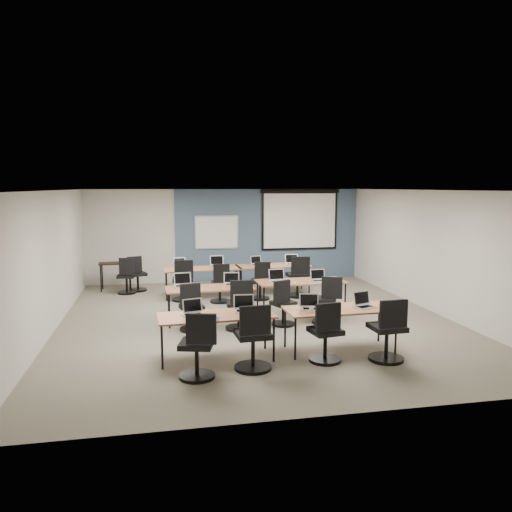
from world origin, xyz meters
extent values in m
cube|color=#6B6354|center=(0.00, 0.00, 0.00)|extent=(8.00, 9.00, 0.02)
cube|color=white|center=(0.00, 0.00, 2.70)|extent=(8.00, 9.00, 0.02)
cube|color=beige|center=(0.00, 4.50, 1.35)|extent=(8.00, 0.04, 2.70)
cube|color=beige|center=(0.00, -4.50, 1.35)|extent=(8.00, 0.04, 2.70)
cube|color=beige|center=(-4.00, 0.00, 1.35)|extent=(0.04, 9.00, 2.70)
cube|color=beige|center=(4.00, 0.00, 1.35)|extent=(0.04, 9.00, 2.70)
cube|color=#3D5977|center=(1.25, 4.47, 1.35)|extent=(5.50, 0.04, 2.70)
cube|color=#BEBEBE|center=(-0.30, 4.43, 1.45)|extent=(1.28, 0.02, 0.98)
cube|color=white|center=(-0.30, 4.42, 1.45)|extent=(1.20, 0.02, 0.90)
cube|color=black|center=(2.20, 4.41, 1.80)|extent=(2.32, 0.03, 1.82)
cube|color=white|center=(2.20, 4.40, 1.76)|extent=(2.20, 0.02, 1.62)
cylinder|color=black|center=(2.20, 4.40, 2.64)|extent=(2.40, 0.10, 0.10)
cube|color=brown|center=(-1.09, -2.18, 0.71)|extent=(1.87, 0.78, 0.03)
cylinder|color=black|center=(-1.96, -2.51, 0.35)|extent=(0.04, 0.04, 0.70)
cylinder|color=black|center=(-0.22, -2.51, 0.35)|extent=(0.04, 0.04, 0.70)
cylinder|color=black|center=(-1.96, -1.85, 0.35)|extent=(0.04, 0.04, 0.70)
cylinder|color=black|center=(-0.22, -1.85, 0.35)|extent=(0.04, 0.04, 0.70)
cube|color=#A27942|center=(1.02, -2.17, 0.71)|extent=(1.87, 0.78, 0.03)
cylinder|color=black|center=(0.14, -2.50, 0.35)|extent=(0.04, 0.04, 0.70)
cylinder|color=black|center=(1.89, -2.50, 0.35)|extent=(0.04, 0.04, 0.70)
cylinder|color=black|center=(0.14, -1.84, 0.35)|extent=(0.04, 0.04, 0.70)
cylinder|color=black|center=(1.89, -1.84, 0.35)|extent=(0.04, 0.04, 0.70)
cube|color=brown|center=(-0.97, 0.04, 0.71)|extent=(1.78, 0.74, 0.03)
cylinder|color=black|center=(-1.80, -0.28, 0.35)|extent=(0.04, 0.04, 0.70)
cylinder|color=black|center=(-0.14, -0.28, 0.35)|extent=(0.04, 0.04, 0.70)
cylinder|color=black|center=(-1.80, 0.35, 0.35)|extent=(0.04, 0.04, 0.70)
cylinder|color=black|center=(-0.14, 0.35, 0.35)|extent=(0.04, 0.04, 0.70)
cube|color=brown|center=(1.07, 0.36, 0.71)|extent=(1.92, 0.80, 0.03)
cylinder|color=black|center=(0.17, 0.02, 0.35)|extent=(0.04, 0.04, 0.70)
cylinder|color=black|center=(1.97, 0.02, 0.35)|extent=(0.04, 0.04, 0.70)
cylinder|color=black|center=(0.17, 0.70, 0.35)|extent=(0.04, 0.04, 0.70)
cylinder|color=black|center=(1.97, 0.70, 0.35)|extent=(0.04, 0.04, 0.70)
cube|color=olive|center=(-0.90, 2.50, 0.71)|extent=(1.93, 0.81, 0.03)
cylinder|color=black|center=(-1.81, 2.16, 0.35)|extent=(0.04, 0.04, 0.70)
cylinder|color=black|center=(0.01, 2.16, 0.35)|extent=(0.04, 0.04, 0.70)
cylinder|color=black|center=(-1.81, 2.84, 0.35)|extent=(0.04, 0.04, 0.70)
cylinder|color=black|center=(0.01, 2.84, 0.35)|extent=(0.04, 0.04, 0.70)
cube|color=#9A5C30|center=(0.96, 2.60, 0.71)|extent=(1.91, 0.80, 0.03)
cylinder|color=black|center=(0.06, 2.26, 0.35)|extent=(0.04, 0.04, 0.70)
cylinder|color=black|center=(1.85, 2.26, 0.35)|extent=(0.04, 0.04, 0.70)
cylinder|color=black|center=(0.06, 2.94, 0.35)|extent=(0.04, 0.04, 0.70)
cylinder|color=black|center=(1.85, 2.94, 0.35)|extent=(0.04, 0.04, 0.70)
cube|color=#BEBEBE|center=(-1.46, -2.16, 0.74)|extent=(0.33, 0.24, 0.02)
cube|color=black|center=(-1.46, -2.18, 0.75)|extent=(0.28, 0.14, 0.00)
cube|color=#BEBEBE|center=(-1.46, -2.04, 0.87)|extent=(0.33, 0.06, 0.23)
cube|color=black|center=(-1.46, -2.04, 0.87)|extent=(0.29, 0.04, 0.18)
ellipsoid|color=white|center=(-1.26, -2.26, 0.74)|extent=(0.06, 0.09, 0.03)
cylinder|color=black|center=(-1.47, -2.96, 0.03)|extent=(0.53, 0.53, 0.05)
cylinder|color=black|center=(-1.47, -2.96, 0.24)|extent=(0.06, 0.06, 0.47)
cube|color=black|center=(-1.47, -2.96, 0.51)|extent=(0.47, 0.47, 0.08)
cube|color=black|center=(-1.42, -3.16, 0.79)|extent=(0.43, 0.06, 0.44)
cube|color=silver|center=(-0.60, -2.07, 0.74)|extent=(0.34, 0.25, 0.02)
cube|color=black|center=(-0.60, -2.09, 0.75)|extent=(0.29, 0.15, 0.00)
cube|color=silver|center=(-0.60, -1.94, 0.87)|extent=(0.34, 0.06, 0.24)
cube|color=black|center=(-0.60, -1.95, 0.87)|extent=(0.30, 0.04, 0.19)
ellipsoid|color=white|center=(-0.24, -2.25, 0.74)|extent=(0.07, 0.10, 0.03)
cylinder|color=black|center=(-0.60, -2.77, 0.03)|extent=(0.58, 0.58, 0.05)
cylinder|color=black|center=(-0.60, -2.77, 0.26)|extent=(0.06, 0.06, 0.51)
cube|color=black|center=(-0.60, -2.77, 0.55)|extent=(0.51, 0.51, 0.08)
cube|color=black|center=(-0.61, -3.00, 0.83)|extent=(0.47, 0.06, 0.44)
cube|color=#B6B7C2|center=(0.51, -2.16, 0.74)|extent=(0.33, 0.24, 0.02)
cube|color=black|center=(0.51, -2.18, 0.75)|extent=(0.28, 0.14, 0.00)
cube|color=#B6B7C2|center=(0.51, -2.03, 0.87)|extent=(0.33, 0.06, 0.23)
cube|color=black|center=(0.51, -2.04, 0.87)|extent=(0.29, 0.04, 0.18)
ellipsoid|color=white|center=(0.71, -2.23, 0.74)|extent=(0.09, 0.12, 0.04)
cylinder|color=black|center=(0.59, -2.65, 0.03)|extent=(0.52, 0.52, 0.05)
cylinder|color=black|center=(0.59, -2.65, 0.23)|extent=(0.06, 0.06, 0.46)
cube|color=black|center=(0.59, -2.65, 0.50)|extent=(0.46, 0.46, 0.08)
cube|color=black|center=(0.56, -2.86, 0.78)|extent=(0.42, 0.06, 0.44)
cube|color=#BEBEBE|center=(1.45, -2.20, 0.74)|extent=(0.34, 0.25, 0.02)
cube|color=black|center=(1.45, -2.22, 0.75)|extent=(0.29, 0.15, 0.00)
cube|color=#BEBEBE|center=(1.45, -2.07, 0.87)|extent=(0.34, 0.06, 0.24)
cube|color=black|center=(1.45, -2.08, 0.87)|extent=(0.30, 0.05, 0.19)
ellipsoid|color=white|center=(1.73, -2.38, 0.74)|extent=(0.07, 0.10, 0.03)
cylinder|color=black|center=(1.58, -2.79, 0.03)|extent=(0.57, 0.57, 0.05)
cylinder|color=black|center=(1.58, -2.79, 0.25)|extent=(0.06, 0.06, 0.50)
cube|color=black|center=(1.58, -2.79, 0.54)|extent=(0.50, 0.50, 0.08)
cube|color=black|center=(1.56, -3.02, 0.82)|extent=(0.46, 0.06, 0.44)
cube|color=#A4A3AF|center=(-1.50, 0.22, 0.74)|extent=(0.36, 0.26, 0.02)
cube|color=black|center=(-1.50, 0.20, 0.75)|extent=(0.30, 0.15, 0.00)
cube|color=#A4A3AF|center=(-1.50, 0.36, 0.88)|extent=(0.36, 0.07, 0.25)
cube|color=black|center=(-1.50, 0.35, 0.88)|extent=(0.31, 0.05, 0.20)
ellipsoid|color=white|center=(-1.21, 0.03, 0.74)|extent=(0.07, 0.11, 0.04)
cylinder|color=black|center=(-1.38, -0.50, 0.03)|extent=(0.48, 0.48, 0.05)
cylinder|color=black|center=(-1.38, -0.50, 0.21)|extent=(0.06, 0.06, 0.43)
cube|color=black|center=(-1.38, -0.50, 0.47)|extent=(0.43, 0.43, 0.08)
cube|color=black|center=(-1.41, -0.69, 0.75)|extent=(0.39, 0.06, 0.44)
cube|color=silver|center=(-0.48, 0.17, 0.74)|extent=(0.33, 0.24, 0.02)
cube|color=black|center=(-0.48, 0.15, 0.75)|extent=(0.28, 0.14, 0.00)
cube|color=silver|center=(-0.48, 0.30, 0.87)|extent=(0.33, 0.06, 0.23)
cube|color=black|center=(-0.48, 0.29, 0.87)|extent=(0.29, 0.04, 0.19)
ellipsoid|color=white|center=(-0.30, 0.09, 0.74)|extent=(0.06, 0.10, 0.03)
cylinder|color=black|center=(-0.47, -0.60, 0.03)|extent=(0.54, 0.54, 0.05)
cylinder|color=black|center=(-0.47, -0.60, 0.24)|extent=(0.06, 0.06, 0.47)
cube|color=black|center=(-0.47, -0.60, 0.51)|extent=(0.47, 0.47, 0.08)
cube|color=black|center=(-0.45, -0.82, 0.79)|extent=(0.43, 0.06, 0.44)
cube|color=#ACABB2|center=(0.54, 0.31, 0.74)|extent=(0.35, 0.26, 0.02)
cube|color=black|center=(0.54, 0.29, 0.75)|extent=(0.30, 0.15, 0.00)
cube|color=#ACABB2|center=(0.54, 0.45, 0.87)|extent=(0.35, 0.06, 0.24)
cube|color=black|center=(0.54, 0.44, 0.87)|extent=(0.31, 0.05, 0.20)
ellipsoid|color=white|center=(0.85, 0.10, 0.74)|extent=(0.06, 0.10, 0.03)
cylinder|color=black|center=(0.45, -0.49, 0.03)|extent=(0.47, 0.47, 0.05)
cylinder|color=black|center=(0.45, -0.49, 0.21)|extent=(0.06, 0.06, 0.41)
cube|color=black|center=(0.45, -0.49, 0.45)|extent=(0.41, 0.41, 0.08)
cube|color=black|center=(0.38, -0.66, 0.73)|extent=(0.38, 0.06, 0.44)
cube|color=#B8B8C5|center=(1.45, 0.23, 0.74)|extent=(0.33, 0.24, 0.02)
cube|color=black|center=(1.45, 0.21, 0.75)|extent=(0.28, 0.14, 0.00)
cube|color=#B8B8C5|center=(1.45, 0.36, 0.87)|extent=(0.33, 0.06, 0.23)
cube|color=black|center=(1.45, 0.35, 0.87)|extent=(0.29, 0.04, 0.18)
ellipsoid|color=white|center=(1.72, 0.03, 0.74)|extent=(0.08, 0.10, 0.03)
cylinder|color=black|center=(1.32, -0.50, 0.03)|extent=(0.51, 0.51, 0.05)
cylinder|color=black|center=(1.32, -0.50, 0.23)|extent=(0.06, 0.06, 0.45)
cube|color=black|center=(1.32, -0.50, 0.49)|extent=(0.45, 0.45, 0.08)
cube|color=black|center=(1.40, -0.69, 0.77)|extent=(0.41, 0.06, 0.44)
cube|color=silver|center=(-1.45, 2.69, 0.74)|extent=(0.32, 0.23, 0.02)
cube|color=black|center=(-1.45, 2.67, 0.75)|extent=(0.27, 0.14, 0.00)
cube|color=silver|center=(-1.45, 2.81, 0.86)|extent=(0.32, 0.06, 0.22)
cube|color=black|center=(-1.45, 2.81, 0.86)|extent=(0.28, 0.04, 0.18)
ellipsoid|color=white|center=(-1.16, 2.47, 0.74)|extent=(0.07, 0.10, 0.03)
cylinder|color=black|center=(-1.41, 2.13, 0.03)|extent=(0.56, 0.56, 0.05)
cylinder|color=black|center=(-1.41, 2.13, 0.25)|extent=(0.06, 0.06, 0.49)
cube|color=black|center=(-1.41, 2.13, 0.53)|extent=(0.49, 0.49, 0.08)
cube|color=black|center=(-1.39, 1.91, 0.81)|extent=(0.45, 0.06, 0.44)
cube|color=#A6A6B2|center=(-0.49, 2.69, 0.74)|extent=(0.35, 0.26, 0.02)
cube|color=black|center=(-0.49, 2.67, 0.75)|extent=(0.30, 0.15, 0.00)
cube|color=#A6A6B2|center=(-0.49, 2.83, 0.88)|extent=(0.35, 0.07, 0.24)
cube|color=black|center=(-0.49, 2.82, 0.88)|extent=(0.31, 0.05, 0.20)
ellipsoid|color=white|center=(-0.35, 2.57, 0.74)|extent=(0.08, 0.10, 0.03)
cylinder|color=black|center=(-0.55, 1.76, 0.03)|extent=(0.48, 0.48, 0.05)
cylinder|color=black|center=(-0.55, 1.76, 0.21)|extent=(0.06, 0.06, 0.43)
cube|color=black|center=(-0.55, 1.76, 0.47)|extent=(0.43, 0.43, 0.08)
cube|color=black|center=(-0.53, 1.57, 0.75)|extent=(0.39, 0.06, 0.44)
cube|color=#BCBBC2|center=(0.55, 2.71, 0.74)|extent=(0.30, 0.22, 0.02)
cube|color=black|center=(0.55, 2.69, 0.75)|extent=(0.26, 0.13, 0.00)
cube|color=#BCBBC2|center=(0.55, 2.83, 0.86)|extent=(0.30, 0.06, 0.21)
cube|color=black|center=(0.55, 2.82, 0.86)|extent=(0.26, 0.04, 0.17)
ellipsoid|color=white|center=(0.85, 2.44, 0.74)|extent=(0.08, 0.10, 0.03)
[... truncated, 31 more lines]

